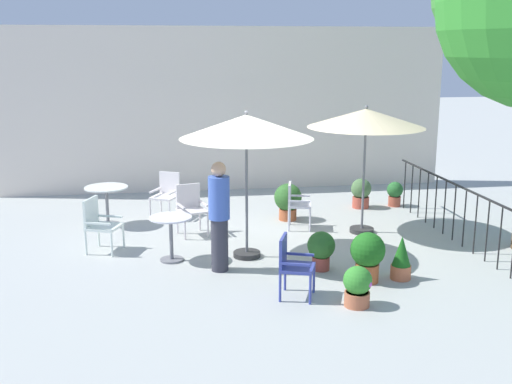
{
  "coord_description": "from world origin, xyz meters",
  "views": [
    {
      "loc": [
        -1.51,
        -9.74,
        3.31
      ],
      "look_at": [
        0.0,
        0.03,
        0.99
      ],
      "focal_mm": 43.33,
      "sensor_mm": 36.0,
      "label": 1
    }
  ],
  "objects_px": {
    "patio_chair_4": "(167,192)",
    "patio_chair_3": "(292,262)",
    "cafe_table_0": "(107,198)",
    "patio_umbrella_0": "(246,128)",
    "potted_plant_6": "(368,254)",
    "cafe_table_1": "(171,230)",
    "potted_plant_1": "(361,192)",
    "potted_plant_2": "(288,200)",
    "potted_plant_4": "(358,286)",
    "potted_plant_3": "(395,193)",
    "patio_chair_2": "(296,202)",
    "patio_chair_0": "(99,222)",
    "patio_umbrella_1": "(366,119)",
    "potted_plant_0": "(401,259)",
    "standing_person": "(219,215)",
    "potted_plant_5": "(321,248)",
    "patio_chair_1": "(191,206)"
  },
  "relations": [
    {
      "from": "potted_plant_5",
      "to": "cafe_table_1",
      "type": "bearing_deg",
      "value": 161.13
    },
    {
      "from": "patio_umbrella_0",
      "to": "cafe_table_1",
      "type": "height_order",
      "value": "patio_umbrella_0"
    },
    {
      "from": "patio_chair_1",
      "to": "standing_person",
      "type": "height_order",
      "value": "standing_person"
    },
    {
      "from": "patio_umbrella_1",
      "to": "potted_plant_5",
      "type": "relative_size",
      "value": 3.86
    },
    {
      "from": "cafe_table_1",
      "to": "potted_plant_3",
      "type": "xyz_separation_m",
      "value": [
        4.78,
        2.77,
        -0.21
      ]
    },
    {
      "from": "cafe_table_1",
      "to": "potted_plant_3",
      "type": "height_order",
      "value": "cafe_table_1"
    },
    {
      "from": "patio_chair_0",
      "to": "patio_umbrella_1",
      "type": "bearing_deg",
      "value": 4.61
    },
    {
      "from": "patio_umbrella_0",
      "to": "potted_plant_6",
      "type": "height_order",
      "value": "patio_umbrella_0"
    },
    {
      "from": "potted_plant_6",
      "to": "standing_person",
      "type": "xyz_separation_m",
      "value": [
        -2.06,
        0.79,
        0.45
      ]
    },
    {
      "from": "potted_plant_2",
      "to": "potted_plant_5",
      "type": "relative_size",
      "value": 1.21
    },
    {
      "from": "patio_chair_2",
      "to": "patio_chair_4",
      "type": "xyz_separation_m",
      "value": [
        -2.37,
        1.2,
        -0.01
      ]
    },
    {
      "from": "patio_chair_4",
      "to": "cafe_table_1",
      "type": "bearing_deg",
      "value": -89.37
    },
    {
      "from": "cafe_table_0",
      "to": "potted_plant_0",
      "type": "distance_m",
      "value": 5.69
    },
    {
      "from": "cafe_table_0",
      "to": "patio_chair_4",
      "type": "xyz_separation_m",
      "value": [
        1.13,
        0.45,
        -0.03
      ]
    },
    {
      "from": "potted_plant_4",
      "to": "potted_plant_3",
      "type": "bearing_deg",
      "value": 63.87
    },
    {
      "from": "patio_umbrella_1",
      "to": "patio_chair_2",
      "type": "xyz_separation_m",
      "value": [
        -1.14,
        0.44,
        -1.56
      ]
    },
    {
      "from": "cafe_table_1",
      "to": "patio_chair_0",
      "type": "height_order",
      "value": "patio_chair_0"
    },
    {
      "from": "cafe_table_0",
      "to": "potted_plant_1",
      "type": "distance_m",
      "value": 5.22
    },
    {
      "from": "cafe_table_0",
      "to": "patio_chair_4",
      "type": "relative_size",
      "value": 0.91
    },
    {
      "from": "patio_chair_0",
      "to": "potted_plant_5",
      "type": "height_order",
      "value": "patio_chair_0"
    },
    {
      "from": "potted_plant_0",
      "to": "potted_plant_5",
      "type": "bearing_deg",
      "value": 152.41
    },
    {
      "from": "patio_chair_3",
      "to": "potted_plant_5",
      "type": "distance_m",
      "value": 1.17
    },
    {
      "from": "potted_plant_4",
      "to": "potted_plant_6",
      "type": "relative_size",
      "value": 0.74
    },
    {
      "from": "cafe_table_0",
      "to": "patio_chair_3",
      "type": "xyz_separation_m",
      "value": [
        2.74,
        -3.93,
        -0.04
      ]
    },
    {
      "from": "patio_chair_2",
      "to": "potted_plant_2",
      "type": "distance_m",
      "value": 0.61
    },
    {
      "from": "potted_plant_2",
      "to": "potted_plant_4",
      "type": "relative_size",
      "value": 1.33
    },
    {
      "from": "patio_umbrella_0",
      "to": "patio_chair_4",
      "type": "distance_m",
      "value": 3.33
    },
    {
      "from": "cafe_table_0",
      "to": "potted_plant_2",
      "type": "height_order",
      "value": "cafe_table_0"
    },
    {
      "from": "patio_chair_3",
      "to": "potted_plant_6",
      "type": "bearing_deg",
      "value": 17.46
    },
    {
      "from": "patio_chair_4",
      "to": "potted_plant_1",
      "type": "relative_size",
      "value": 1.42
    },
    {
      "from": "potted_plant_1",
      "to": "potted_plant_3",
      "type": "bearing_deg",
      "value": 1.53
    },
    {
      "from": "patio_umbrella_0",
      "to": "potted_plant_5",
      "type": "distance_m",
      "value": 2.18
    },
    {
      "from": "patio_umbrella_1",
      "to": "patio_chair_0",
      "type": "height_order",
      "value": "patio_umbrella_1"
    },
    {
      "from": "patio_chair_0",
      "to": "potted_plant_4",
      "type": "height_order",
      "value": "patio_chair_0"
    },
    {
      "from": "cafe_table_1",
      "to": "potted_plant_1",
      "type": "height_order",
      "value": "cafe_table_1"
    },
    {
      "from": "patio_umbrella_1",
      "to": "potted_plant_3",
      "type": "bearing_deg",
      "value": 53.22
    },
    {
      "from": "potted_plant_3",
      "to": "standing_person",
      "type": "distance_m",
      "value": 5.28
    },
    {
      "from": "cafe_table_0",
      "to": "potted_plant_6",
      "type": "relative_size",
      "value": 1.1
    },
    {
      "from": "patio_umbrella_1",
      "to": "potted_plant_4",
      "type": "bearing_deg",
      "value": -109.31
    },
    {
      "from": "patio_chair_3",
      "to": "patio_umbrella_0",
      "type": "bearing_deg",
      "value": 102.17
    },
    {
      "from": "potted_plant_2",
      "to": "standing_person",
      "type": "xyz_separation_m",
      "value": [
        -1.59,
        -2.61,
        0.46
      ]
    },
    {
      "from": "patio_chair_0",
      "to": "potted_plant_3",
      "type": "bearing_deg",
      "value": 19.57
    },
    {
      "from": "patio_chair_4",
      "to": "potted_plant_0",
      "type": "xyz_separation_m",
      "value": [
        3.33,
        -3.98,
        -0.19
      ]
    },
    {
      "from": "potted_plant_0",
      "to": "potted_plant_3",
      "type": "relative_size",
      "value": 1.24
    },
    {
      "from": "patio_chair_1",
      "to": "potted_plant_0",
      "type": "bearing_deg",
      "value": -43.08
    },
    {
      "from": "cafe_table_0",
      "to": "standing_person",
      "type": "xyz_separation_m",
      "value": [
        1.87,
        -2.76,
        0.34
      ]
    },
    {
      "from": "cafe_table_0",
      "to": "potted_plant_0",
      "type": "height_order",
      "value": "cafe_table_0"
    },
    {
      "from": "standing_person",
      "to": "cafe_table_0",
      "type": "bearing_deg",
      "value": 124.17
    },
    {
      "from": "patio_chair_4",
      "to": "patio_chair_3",
      "type": "bearing_deg",
      "value": -69.81
    },
    {
      "from": "patio_chair_2",
      "to": "potted_plant_3",
      "type": "distance_m",
      "value": 2.78
    }
  ]
}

